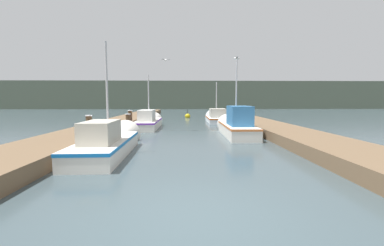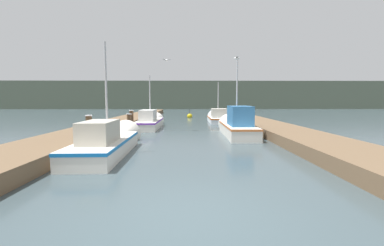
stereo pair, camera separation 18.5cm
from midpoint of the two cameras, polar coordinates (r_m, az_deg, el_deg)
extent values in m
plane|color=#38474C|center=(4.87, -0.43, -19.77)|extent=(200.00, 200.00, 0.00)
cube|color=brown|center=(21.15, -15.84, 0.13)|extent=(2.61, 40.00, 0.49)
cube|color=brown|center=(21.19, 13.19, 0.20)|extent=(2.61, 40.00, 0.49)
cube|color=#4C5647|center=(63.30, -1.48, 6.13)|extent=(120.00, 16.00, 6.07)
cube|color=silver|center=(9.99, -19.08, -5.21)|extent=(1.67, 4.87, 0.59)
cube|color=blue|center=(9.95, -19.12, -3.88)|extent=(1.70, 4.90, 0.10)
cone|color=silver|center=(12.90, -15.37, -2.80)|extent=(1.50, 1.29, 1.46)
cube|color=#B2AD9E|center=(9.32, -20.22, -1.86)|extent=(1.04, 1.88, 0.74)
cylinder|color=#B2B2B7|center=(10.18, -18.88, 6.84)|extent=(0.08, 0.08, 3.60)
cube|color=silver|center=(14.79, 9.61, -1.54)|extent=(1.52, 5.03, 0.66)
cube|color=#CB6C37|center=(14.76, 9.62, -0.49)|extent=(1.55, 5.06, 0.10)
cone|color=silver|center=(17.80, 7.79, -0.37)|extent=(1.41, 1.14, 1.40)
cube|color=#2D6699|center=(14.10, 10.13, 1.61)|extent=(1.13, 2.07, 1.05)
cylinder|color=#B2B2B7|center=(15.07, 9.47, 6.94)|extent=(0.08, 0.08, 3.72)
cube|color=silver|center=(18.65, -9.98, -0.25)|extent=(1.45, 5.00, 0.60)
cube|color=purple|center=(18.62, -9.99, 0.48)|extent=(1.48, 5.03, 0.10)
cone|color=silver|center=(21.63, -8.82, 0.52)|extent=(1.38, 1.04, 1.38)
cube|color=silver|center=(17.98, -10.30, 1.69)|extent=(0.99, 1.93, 0.75)
cylinder|color=#B2B2B7|center=(18.93, -9.90, 5.62)|extent=(0.08, 0.08, 3.22)
cube|color=silver|center=(23.50, 5.28, 0.79)|extent=(1.71, 4.70, 0.48)
cube|color=#B44C12|center=(23.49, 5.28, 1.22)|extent=(1.74, 4.73, 0.10)
cone|color=silver|center=(26.26, 4.59, 1.26)|extent=(1.61, 0.88, 1.60)
cube|color=#B2AD9E|center=(22.88, 5.45, 2.24)|extent=(1.36, 1.73, 0.78)
cylinder|color=#B2B2B7|center=(23.78, 5.22, 5.25)|extent=(0.08, 0.08, 3.18)
cylinder|color=#473523|center=(11.61, -22.27, -1.94)|extent=(0.25, 0.25, 1.37)
cylinder|color=silver|center=(11.55, -22.39, 1.53)|extent=(0.28, 0.28, 0.04)
cylinder|color=#473523|center=(18.55, -13.84, 0.68)|extent=(0.28, 0.28, 1.26)
cylinder|color=silver|center=(18.52, -13.89, 2.69)|extent=(0.33, 0.33, 0.04)
cylinder|color=#473523|center=(17.76, -14.31, 0.16)|extent=(0.31, 0.31, 1.07)
cylinder|color=silver|center=(17.73, -14.35, 1.94)|extent=(0.35, 0.35, 0.04)
sphere|color=gold|center=(29.22, -1.17, 1.53)|extent=(0.59, 0.59, 0.59)
cylinder|color=black|center=(29.19, -1.17, 2.60)|extent=(0.06, 0.06, 0.50)
ellipsoid|color=white|center=(16.69, -6.22, 13.74)|extent=(0.26, 0.31, 0.12)
cube|color=gray|center=(16.64, -6.66, 13.83)|extent=(0.30, 0.24, 0.07)
cube|color=gray|center=(16.76, -5.79, 13.78)|extent=(0.30, 0.24, 0.07)
ellipsoid|color=white|center=(13.30, 9.50, 13.98)|extent=(0.29, 0.17, 0.12)
cube|color=gray|center=(13.16, 9.55, 14.16)|extent=(0.15, 0.28, 0.07)
cube|color=gray|center=(13.43, 9.44, 13.98)|extent=(0.15, 0.28, 0.07)
camera|label=1|loc=(0.09, -90.41, -0.04)|focal=24.00mm
camera|label=2|loc=(0.09, 89.59, 0.04)|focal=24.00mm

